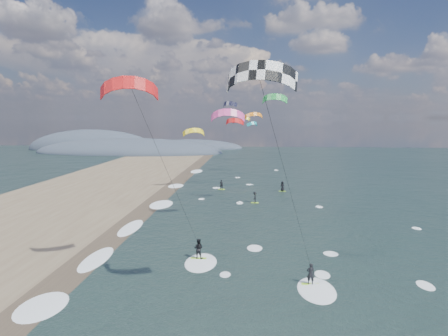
{
  "coord_description": "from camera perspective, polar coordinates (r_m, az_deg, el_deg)",
  "views": [
    {
      "loc": [
        1.64,
        -23.11,
        11.73
      ],
      "look_at": [
        -1.0,
        12.0,
        7.0
      ],
      "focal_mm": 30.0,
      "sensor_mm": 36.0,
      "label": 1
    }
  ],
  "objects": [
    {
      "name": "kitesurfer_near_b",
      "position": [
        26.49,
        -10.46,
        3.18
      ],
      "size": [
        7.09,
        8.63,
        14.93
      ],
      "color": "#A9F12A",
      "rests_on": "ground"
    },
    {
      "name": "kitesurfer_near_a",
      "position": [
        20.76,
        7.51,
        5.71
      ],
      "size": [
        7.59,
        8.52,
        15.15
      ],
      "color": "#A9F12A",
      "rests_on": "ground"
    },
    {
      "name": "wet_sand_strip",
      "position": [
        37.68,
        -17.48,
        -10.84
      ],
      "size": [
        3.0,
        240.0,
        0.0
      ],
      "primitive_type": "cube",
      "color": "#382D23",
      "rests_on": "ground"
    },
    {
      "name": "coastal_hills",
      "position": [
        139.47,
        -15.2,
        2.55
      ],
      "size": [
        80.0,
        41.0,
        15.0
      ],
      "color": "#3D4756",
      "rests_on": "ground"
    },
    {
      "name": "bg_kite_field",
      "position": [
        76.39,
        2.37,
        7.84
      ],
      "size": [
        15.27,
        78.41,
        5.99
      ],
      "color": "teal",
      "rests_on": "ground"
    },
    {
      "name": "ground",
      "position": [
        25.97,
        0.23,
        -19.2
      ],
      "size": [
        260.0,
        260.0,
        0.0
      ],
      "primitive_type": "plane",
      "color": "black",
      "rests_on": "ground"
    },
    {
      "name": "shoreline_surf",
      "position": [
        41.54,
        -13.48,
        -8.97
      ],
      "size": [
        2.4,
        79.4,
        0.11
      ],
      "color": "white",
      "rests_on": "ground"
    },
    {
      "name": "far_kitesurfers",
      "position": [
        56.83,
        5.26,
        -3.47
      ],
      "size": [
        11.02,
        10.39,
        1.64
      ],
      "color": "#A9F12A",
      "rests_on": "ground"
    }
  ]
}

